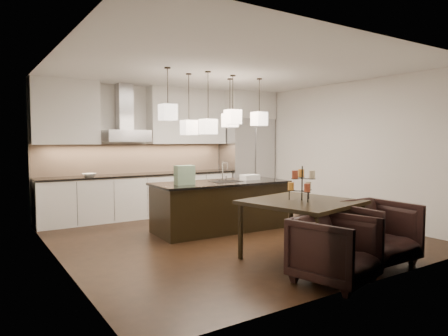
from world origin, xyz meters
TOP-DOWN VIEW (x-y plane):
  - floor at (0.00, 0.00)m, footprint 5.50×5.50m
  - ceiling at (0.00, 0.00)m, footprint 5.50×5.50m
  - wall_back at (0.00, 2.76)m, footprint 5.50×0.02m
  - wall_front at (0.00, -2.76)m, footprint 5.50×0.02m
  - wall_left at (-2.76, 0.00)m, footprint 0.02×5.50m
  - wall_right at (2.76, 0.00)m, footprint 0.02×5.50m
  - refrigerator at (2.10, 2.38)m, footprint 1.20×0.72m
  - fridge_panel at (2.10, 2.38)m, footprint 1.26×0.72m
  - lower_cabinets at (-0.62, 2.43)m, footprint 4.21×0.62m
  - countertop at (-0.62, 2.43)m, footprint 4.21×0.66m
  - backsplash at (-0.62, 2.73)m, footprint 4.21×0.02m
  - upper_cab_left at (-2.10, 2.57)m, footprint 1.25×0.35m
  - upper_cab_right at (0.55, 2.57)m, footprint 1.85×0.35m
  - hood_canopy at (-0.93, 2.48)m, footprint 0.90×0.52m
  - hood_chimney at (-0.93, 2.59)m, footprint 0.30×0.28m
  - fruit_bowl at (-1.73, 2.38)m, footprint 0.27×0.27m
  - island_body at (0.11, 0.48)m, footprint 2.43×1.05m
  - island_top at (0.11, 0.48)m, footprint 2.51×1.13m
  - faucet at (0.21, 0.57)m, footprint 0.11×0.23m
  - tote_bag at (-0.65, 0.42)m, footprint 0.33×0.19m
  - food_container at (0.78, 0.49)m, footprint 0.33×0.24m
  - dining_table at (0.09, -1.62)m, footprint 1.60×1.60m
  - candelabra at (0.09, -1.62)m, footprint 0.46×0.46m
  - candle_a at (0.23, -1.59)m, footprint 0.10×0.10m
  - candle_b at (-0.01, -1.51)m, footprint 0.10×0.10m
  - candle_c at (0.04, -1.76)m, footprint 0.10×0.10m
  - candle_d at (0.18, -1.50)m, footprint 0.10×0.10m
  - candle_e at (-0.06, -1.63)m, footprint 0.10×0.10m
  - candle_f at (0.14, -1.75)m, footprint 0.10×0.10m
  - armchair_left at (-0.26, -2.52)m, footprint 1.00×1.02m
  - armchair_right at (0.76, -2.30)m, footprint 0.90×0.93m
  - pendant_a at (-0.98, 0.37)m, footprint 0.24×0.24m
  - pendant_b at (-0.41, 0.71)m, footprint 0.24×0.24m
  - pendant_c at (0.34, 0.42)m, footprint 0.24×0.24m
  - pendant_d at (0.52, 0.79)m, footprint 0.24×0.24m
  - pendant_e at (0.98, 0.47)m, footprint 0.24×0.24m
  - pendant_f at (-0.24, 0.33)m, footprint 0.24×0.24m

SIDE VIEW (x-z plane):
  - floor at x=0.00m, z-range -0.02..0.00m
  - armchair_left at x=-0.26m, z-range 0.00..0.77m
  - dining_table at x=0.09m, z-range 0.00..0.81m
  - armchair_right at x=0.76m, z-range 0.00..0.82m
  - island_body at x=0.11m, z-range 0.00..0.84m
  - lower_cabinets at x=-0.62m, z-range 0.00..0.88m
  - island_top at x=0.11m, z-range 0.84..0.88m
  - countertop at x=-0.62m, z-range 0.88..0.92m
  - food_container at x=0.78m, z-range 0.88..0.98m
  - fruit_bowl at x=-1.73m, z-range 0.92..0.98m
  - candle_a at x=0.23m, z-range 0.95..1.05m
  - candle_b at x=-0.01m, z-range 0.95..1.05m
  - candle_c at x=0.04m, z-range 0.95..1.05m
  - tote_bag at x=-0.65m, z-range 0.88..1.20m
  - candelabra at x=0.09m, z-range 0.81..1.28m
  - faucet at x=0.21m, z-range 0.88..1.24m
  - refrigerator at x=2.10m, z-range 0.00..2.15m
  - candle_d at x=0.18m, z-range 1.12..1.23m
  - candle_e at x=-0.06m, z-range 1.12..1.23m
  - candle_f at x=0.14m, z-range 1.12..1.23m
  - backsplash at x=-0.62m, z-range 0.92..1.55m
  - wall_back at x=0.00m, z-range 0.00..2.80m
  - wall_front at x=0.00m, z-range 0.00..2.80m
  - wall_left at x=-2.76m, z-range 0.00..2.80m
  - wall_right at x=2.76m, z-range 0.00..2.80m
  - hood_canopy at x=-0.93m, z-range 1.60..1.84m
  - pendant_b at x=-0.41m, z-range 1.72..1.98m
  - pendant_f at x=-0.24m, z-range 1.73..1.99m
  - pendant_d at x=0.52m, z-range 1.88..2.14m
  - pendant_e at x=0.98m, z-range 1.91..2.17m
  - pendant_c at x=0.34m, z-range 1.92..2.18m
  - pendant_a at x=-0.98m, z-range 1.95..2.21m
  - upper_cab_left at x=-2.10m, z-range 1.55..2.80m
  - upper_cab_right at x=0.55m, z-range 1.55..2.80m
  - hood_chimney at x=-0.93m, z-range 1.84..2.80m
  - fridge_panel at x=2.10m, z-range 2.15..2.80m
  - ceiling at x=0.00m, z-range 2.80..2.82m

